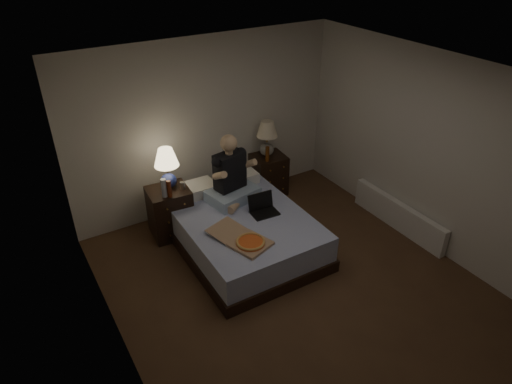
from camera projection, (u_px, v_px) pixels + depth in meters
floor at (295, 286)px, 5.43m from camera, size 4.00×4.50×0.00m
ceiling at (307, 80)px, 4.15m from camera, size 4.00×4.50×0.00m
wall_back at (206, 126)px, 6.44m from camera, size 4.00×0.00×2.50m
wall_front at (494, 343)px, 3.14m from camera, size 4.00×0.00×2.50m
wall_left at (111, 261)px, 3.89m from camera, size 0.00×4.50×2.50m
wall_right at (430, 153)px, 5.68m from camera, size 0.00×4.50×2.50m
bed at (243, 232)px, 5.95m from camera, size 1.53×2.03×0.50m
nightstand_left at (170, 212)px, 6.18m from camera, size 0.57×0.52×0.69m
nightstand_right at (268, 175)px, 7.14m from camera, size 0.53×0.49×0.64m
lamp_left at (167, 168)px, 5.93m from camera, size 0.36×0.36×0.56m
lamp_right at (267, 138)px, 6.86m from camera, size 0.36×0.36×0.56m
water_bottle at (164, 188)px, 5.80m from camera, size 0.07×0.07×0.25m
soda_can at (182, 185)px, 6.01m from camera, size 0.07×0.07×0.10m
beer_bottle_left at (169, 189)px, 5.80m from camera, size 0.06×0.06×0.23m
beer_bottle_right at (267, 154)px, 6.78m from camera, size 0.06×0.06×0.23m
person at (232, 169)px, 5.92m from camera, size 0.75×0.63×0.93m
laptop at (265, 206)px, 5.80m from camera, size 0.36×0.31×0.24m
pizza_box at (251, 243)px, 5.27m from camera, size 0.62×0.85×0.08m
radiator at (398, 215)px, 6.37m from camera, size 0.10×1.60×0.40m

